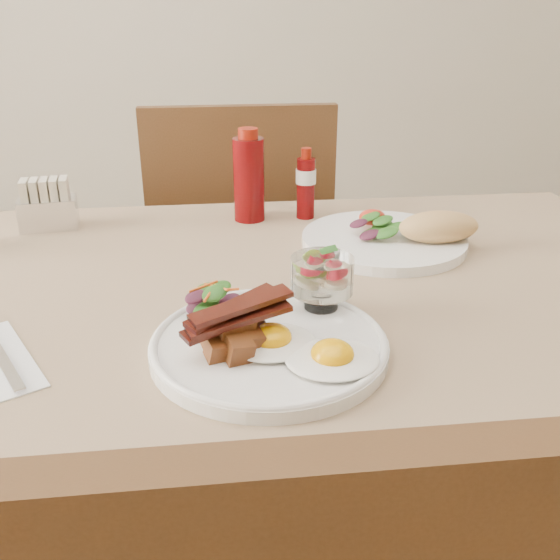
{
  "coord_description": "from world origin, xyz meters",
  "views": [
    {
      "loc": [
        -0.07,
        -0.79,
        1.13
      ],
      "look_at": [
        0.01,
        -0.1,
        0.82
      ],
      "focal_mm": 40.0,
      "sensor_mm": 36.0,
      "label": 1
    }
  ],
  "objects_px": {
    "fruit_cup": "(322,275)",
    "second_plate": "(396,236)",
    "hot_sauce_bottle": "(306,185)",
    "main_plate": "(269,346)",
    "table": "(264,350)",
    "sugar_caddy": "(47,207)",
    "ketchup_bottle": "(249,178)",
    "chair_far": "(240,263)"
  },
  "relations": [
    {
      "from": "fruit_cup",
      "to": "sugar_caddy",
      "type": "height_order",
      "value": "fruit_cup"
    },
    {
      "from": "second_plate",
      "to": "sugar_caddy",
      "type": "relative_size",
      "value": 2.74
    },
    {
      "from": "chair_far",
      "to": "second_plate",
      "type": "height_order",
      "value": "chair_far"
    },
    {
      "from": "chair_far",
      "to": "ketchup_bottle",
      "type": "height_order",
      "value": "chair_far"
    },
    {
      "from": "fruit_cup",
      "to": "hot_sauce_bottle",
      "type": "height_order",
      "value": "hot_sauce_bottle"
    },
    {
      "from": "main_plate",
      "to": "second_plate",
      "type": "xyz_separation_m",
      "value": [
        0.25,
        0.32,
        0.01
      ]
    },
    {
      "from": "main_plate",
      "to": "ketchup_bottle",
      "type": "height_order",
      "value": "ketchup_bottle"
    },
    {
      "from": "main_plate",
      "to": "second_plate",
      "type": "relative_size",
      "value": 0.97
    },
    {
      "from": "table",
      "to": "sugar_caddy",
      "type": "xyz_separation_m",
      "value": [
        -0.36,
        0.33,
        0.13
      ]
    },
    {
      "from": "table",
      "to": "ketchup_bottle",
      "type": "relative_size",
      "value": 7.79
    },
    {
      "from": "second_plate",
      "to": "hot_sauce_bottle",
      "type": "distance_m",
      "value": 0.22
    },
    {
      "from": "table",
      "to": "chair_far",
      "type": "bearing_deg",
      "value": 90.0
    },
    {
      "from": "main_plate",
      "to": "fruit_cup",
      "type": "relative_size",
      "value": 3.42
    },
    {
      "from": "chair_far",
      "to": "second_plate",
      "type": "xyz_separation_m",
      "value": [
        0.24,
        -0.5,
        0.25
      ]
    },
    {
      "from": "hot_sauce_bottle",
      "to": "main_plate",
      "type": "bearing_deg",
      "value": -103.61
    },
    {
      "from": "fruit_cup",
      "to": "second_plate",
      "type": "relative_size",
      "value": 0.28
    },
    {
      "from": "table",
      "to": "main_plate",
      "type": "distance_m",
      "value": 0.18
    },
    {
      "from": "sugar_caddy",
      "to": "hot_sauce_bottle",
      "type": "bearing_deg",
      "value": -5.75
    },
    {
      "from": "second_plate",
      "to": "sugar_caddy",
      "type": "xyz_separation_m",
      "value": [
        -0.6,
        0.16,
        0.02
      ]
    },
    {
      "from": "main_plate",
      "to": "sugar_caddy",
      "type": "height_order",
      "value": "sugar_caddy"
    },
    {
      "from": "hot_sauce_bottle",
      "to": "sugar_caddy",
      "type": "bearing_deg",
      "value": -179.08
    },
    {
      "from": "table",
      "to": "main_plate",
      "type": "relative_size",
      "value": 4.75
    },
    {
      "from": "main_plate",
      "to": "sugar_caddy",
      "type": "relative_size",
      "value": 2.65
    },
    {
      "from": "hot_sauce_bottle",
      "to": "sugar_caddy",
      "type": "distance_m",
      "value": 0.47
    },
    {
      "from": "main_plate",
      "to": "sugar_caddy",
      "type": "xyz_separation_m",
      "value": [
        -0.35,
        0.48,
        0.03
      ]
    },
    {
      "from": "second_plate",
      "to": "fruit_cup",
      "type": "bearing_deg",
      "value": -125.36
    },
    {
      "from": "fruit_cup",
      "to": "hot_sauce_bottle",
      "type": "bearing_deg",
      "value": 84.07
    },
    {
      "from": "fruit_cup",
      "to": "hot_sauce_bottle",
      "type": "xyz_separation_m",
      "value": [
        0.04,
        0.41,
        0.0
      ]
    },
    {
      "from": "second_plate",
      "to": "hot_sauce_bottle",
      "type": "bearing_deg",
      "value": 127.46
    },
    {
      "from": "main_plate",
      "to": "hot_sauce_bottle",
      "type": "bearing_deg",
      "value": 76.39
    },
    {
      "from": "main_plate",
      "to": "hot_sauce_bottle",
      "type": "relative_size",
      "value": 2.11
    },
    {
      "from": "sugar_caddy",
      "to": "main_plate",
      "type": "bearing_deg",
      "value": -60.5
    },
    {
      "from": "fruit_cup",
      "to": "sugar_caddy",
      "type": "bearing_deg",
      "value": 136.74
    },
    {
      "from": "main_plate",
      "to": "second_plate",
      "type": "bearing_deg",
      "value": 52.36
    },
    {
      "from": "second_plate",
      "to": "ketchup_bottle",
      "type": "xyz_separation_m",
      "value": [
        -0.24,
        0.17,
        0.06
      ]
    },
    {
      "from": "table",
      "to": "sugar_caddy",
      "type": "relative_size",
      "value": 12.61
    },
    {
      "from": "second_plate",
      "to": "hot_sauce_bottle",
      "type": "height_order",
      "value": "hot_sauce_bottle"
    },
    {
      "from": "table",
      "to": "ketchup_bottle",
      "type": "bearing_deg",
      "value": 89.08
    },
    {
      "from": "second_plate",
      "to": "hot_sauce_bottle",
      "type": "xyz_separation_m",
      "value": [
        -0.13,
        0.17,
        0.05
      ]
    },
    {
      "from": "main_plate",
      "to": "hot_sauce_bottle",
      "type": "xyz_separation_m",
      "value": [
        0.12,
        0.49,
        0.06
      ]
    },
    {
      "from": "main_plate",
      "to": "second_plate",
      "type": "distance_m",
      "value": 0.41
    },
    {
      "from": "fruit_cup",
      "to": "sugar_caddy",
      "type": "distance_m",
      "value": 0.59
    }
  ]
}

